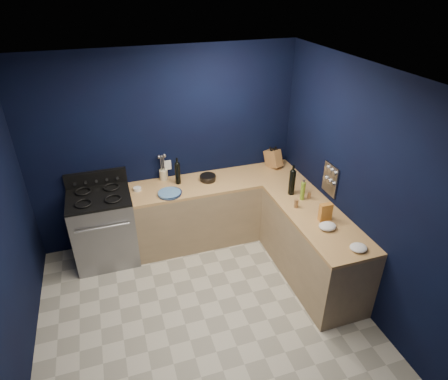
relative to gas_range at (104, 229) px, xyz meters
name	(u,v)px	position (x,y,z in m)	size (l,w,h in m)	color
floor	(205,320)	(0.93, -1.42, -0.47)	(3.50, 3.50, 0.02)	beige
ceiling	(196,80)	(0.93, -1.42, 2.15)	(3.50, 3.50, 0.02)	silver
wall_back	(166,149)	(0.93, 0.34, 0.84)	(3.50, 0.02, 2.60)	black
wall_right	(362,193)	(2.69, -1.42, 0.84)	(0.02, 3.50, 2.60)	black
cab_back	(218,210)	(1.53, 0.02, -0.03)	(2.30, 0.63, 0.86)	#9E835F
top_back	(217,182)	(1.53, 0.02, 0.42)	(2.30, 0.63, 0.04)	olive
cab_right	(312,248)	(2.37, -1.13, -0.03)	(0.63, 1.67, 0.86)	#9E835F
top_right	(316,217)	(2.37, -1.13, 0.42)	(0.63, 1.67, 0.04)	olive
gas_range	(104,229)	(0.00, 0.00, 0.00)	(0.76, 0.66, 0.92)	gray
oven_door	(106,244)	(0.00, -0.32, -0.01)	(0.59, 0.02, 0.42)	black
cooktop	(98,197)	(0.00, 0.00, 0.48)	(0.76, 0.66, 0.03)	black
backguard	(96,178)	(0.00, 0.30, 0.58)	(0.76, 0.06, 0.20)	black
spice_panel	(330,179)	(2.67, -0.87, 0.72)	(0.02, 0.28, 0.38)	gray
wall_outlet	(168,165)	(0.93, 0.32, 0.62)	(0.09, 0.02, 0.13)	white
plate_stack	(170,193)	(0.85, -0.16, 0.46)	(0.29, 0.29, 0.04)	#4069AD
ramekin	(137,189)	(0.48, 0.08, 0.46)	(0.10, 0.10, 0.04)	white
utensil_crock	(164,175)	(0.86, 0.27, 0.51)	(0.11, 0.11, 0.14)	beige
wine_bottle_back	(178,174)	(1.02, 0.10, 0.58)	(0.07, 0.07, 0.29)	black
lemon_basket	(208,178)	(1.41, 0.06, 0.48)	(0.21, 0.21, 0.08)	black
knife_block	(273,159)	(2.41, 0.18, 0.56)	(0.13, 0.22, 0.24)	olive
wine_bottle_right	(292,183)	(2.30, -0.61, 0.60)	(0.08, 0.08, 0.32)	black
oil_bottle	(303,191)	(2.37, -0.77, 0.56)	(0.05, 0.05, 0.23)	olive
spice_jar_near	(296,203)	(2.22, -0.91, 0.49)	(0.05, 0.05, 0.11)	olive
spice_jar_far	(309,195)	(2.47, -0.77, 0.48)	(0.04, 0.04, 0.08)	olive
crouton_bag	(325,212)	(2.40, -1.25, 0.54)	(0.14, 0.07, 0.21)	#A72825
towel_front	(327,226)	(2.34, -1.41, 0.47)	(0.19, 0.16, 0.07)	white
towel_end	(358,248)	(2.44, -1.82, 0.47)	(0.18, 0.16, 0.05)	white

